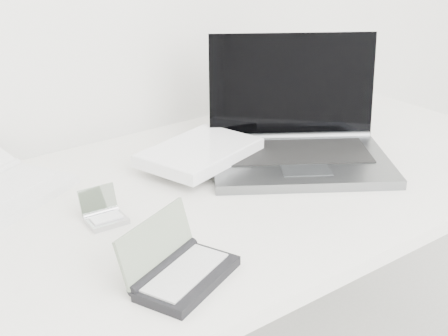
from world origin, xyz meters
TOP-DOWN VIEW (x-y plane):
  - desk at (0.00, 1.55)m, footprint 1.60×0.80m
  - laptop_large at (0.17, 1.59)m, footprint 0.61×0.50m
  - pda_silver at (-0.29, 1.56)m, footprint 0.08×0.08m
  - palmtop_charcoal at (-0.28, 1.30)m, footprint 0.21×0.18m

SIDE VIEW (x-z plane):
  - desk at x=0.00m, z-range 0.32..1.05m
  - pda_silver at x=-0.29m, z-range 0.71..0.77m
  - palmtop_charcoal at x=-0.28m, z-range 0.70..0.80m
  - laptop_large at x=0.17m, z-range 0.64..0.92m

